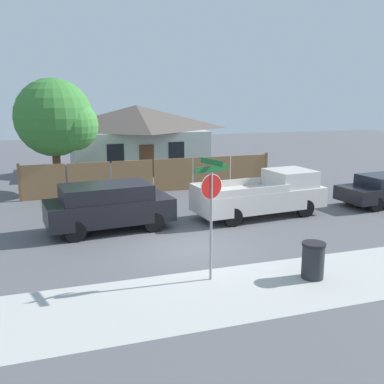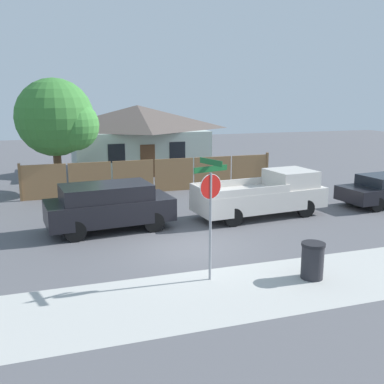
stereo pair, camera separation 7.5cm
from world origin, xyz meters
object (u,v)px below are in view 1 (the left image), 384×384
red_suv (109,205)px  orange_pickup (265,195)px  stop_sign (211,199)px  trash_bin (313,260)px  house (137,137)px  oak_tree (58,119)px

red_suv → orange_pickup: 6.39m
orange_pickup → stop_sign: 7.18m
red_suv → trash_bin: (4.62, -6.23, -0.44)m
red_suv → stop_sign: bearing=-75.7°
red_suv → stop_sign: (1.94, -5.44, 1.31)m
house → trash_bin: size_ratio=8.88×
oak_tree → stop_sign: size_ratio=1.74×
oak_tree → orange_pickup: 11.02m
stop_sign → orange_pickup: bearing=34.9°
house → stop_sign: (-1.82, -18.39, 0.05)m
stop_sign → oak_tree: bearing=88.4°
house → oak_tree: bearing=-132.2°
oak_tree → trash_bin: oak_tree is taller
oak_tree → house: bearing=47.8°
house → trash_bin: bearing=-87.4°
orange_pickup → stop_sign: (-4.46, -5.47, 1.37)m
house → red_suv: (-3.76, -12.96, -1.26)m
stop_sign → house: bearing=68.4°
stop_sign → trash_bin: size_ratio=3.27×
oak_tree → stop_sign: bearing=-75.6°
oak_tree → red_suv: bearing=-79.6°
trash_bin → orange_pickup: bearing=74.2°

